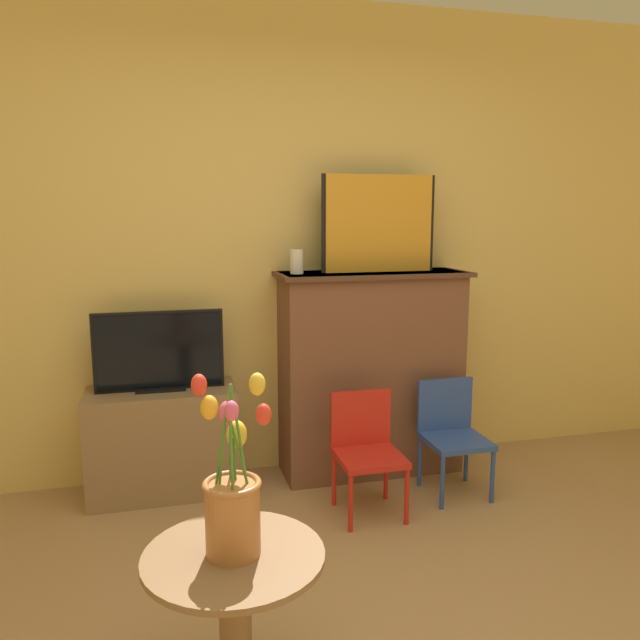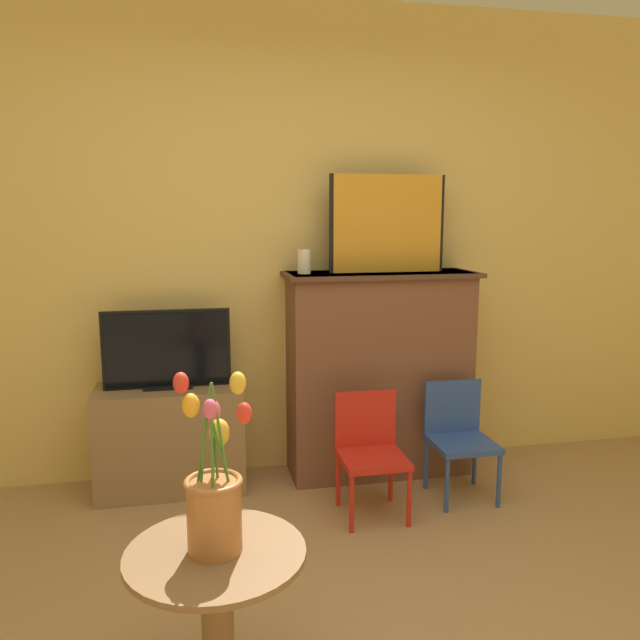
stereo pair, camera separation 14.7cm
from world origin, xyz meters
The scene contains 10 objects.
wall_back centered at (0.00, 2.13, 1.35)m, with size 8.00×0.06×2.70m.
fireplace_mantel centered at (0.50, 1.92, 0.61)m, with size 1.10×0.41×1.19m.
painting centered at (0.54, 1.92, 1.47)m, with size 0.67×0.03×0.55m.
mantel_candle centered at (0.06, 1.92, 1.26)m, with size 0.07×0.07×0.13m.
tv_stand centered at (-0.70, 1.90, 0.29)m, with size 0.80×0.37×0.59m.
tv_monitor centered at (-0.70, 1.90, 0.79)m, with size 0.68×0.12×0.43m.
chair_red centered at (0.30, 1.42, 0.35)m, with size 0.32×0.32×0.61m.
chair_blue centered at (0.83, 1.53, 0.35)m, with size 0.32×0.32×0.61m.
side_table centered at (-0.51, 0.23, 0.35)m, with size 0.54×0.54×0.54m.
vase_tulips centered at (-0.51, 0.24, 0.71)m, with size 0.22×0.22×0.54m.
Camera 1 is at (-0.69, -1.45, 1.52)m, focal length 35.00 mm.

